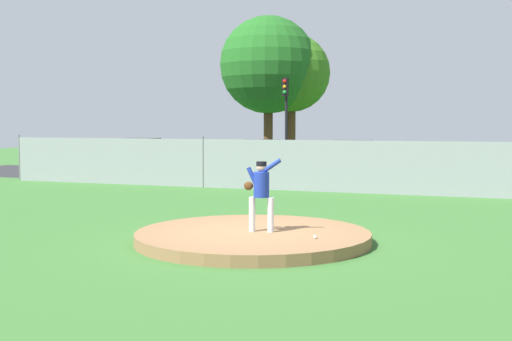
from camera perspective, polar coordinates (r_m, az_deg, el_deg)
name	(u,v)px	position (r m, az deg, el deg)	size (l,w,h in m)	color
ground_plane	(324,207)	(19.05, 6.03, -3.20)	(80.00, 80.00, 0.00)	#386B2D
asphalt_strip	(374,182)	(27.32, 10.38, -0.99)	(44.00, 7.00, 0.01)	#2B2B2D
pitchers_mound	(253,237)	(13.36, -0.28, -5.87)	(4.85, 4.85, 0.23)	olive
pitcher_youth	(261,189)	(13.17, 0.43, -1.61)	(0.82, 0.32, 1.52)	silver
baseball	(315,237)	(12.53, 5.25, -5.86)	(0.07, 0.07, 0.07)	white
chainlink_fence	(352,167)	(22.84, 8.49, 0.33)	(28.76, 0.07, 1.94)	gray
parked_car_teal	(132,158)	(30.89, -10.86, 1.13)	(1.95, 4.67, 1.73)	#146066
parked_car_white	(190,159)	(29.80, -5.83, 1.03)	(2.05, 4.20, 1.69)	silver
parked_car_slate	(433,164)	(27.36, 15.35, 0.57)	(2.01, 4.66, 1.63)	slate
parked_car_silver	(350,162)	(27.66, 8.30, 0.77)	(2.13, 4.67, 1.70)	#B7BABF
parked_car_burgundy	(256,160)	(28.31, -0.01, 0.90)	(2.03, 4.18, 1.71)	maroon
traffic_cone_orange	(311,172)	(28.96, 4.92, -0.14)	(0.40, 0.40, 0.55)	orange
traffic_light_near	(286,108)	(32.36, 2.64, 5.57)	(0.28, 0.46, 4.69)	black
tree_tall_centre	(268,65)	(35.62, 1.09, 9.28)	(5.31, 5.31, 8.27)	#4C331E
tree_broad_left	(291,74)	(35.99, 3.10, 8.55)	(4.33, 4.33, 7.38)	#4C331E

